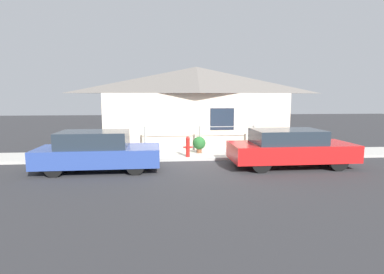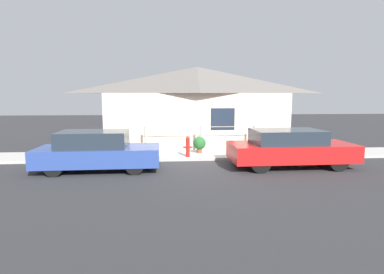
{
  "view_description": "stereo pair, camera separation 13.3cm",
  "coord_description": "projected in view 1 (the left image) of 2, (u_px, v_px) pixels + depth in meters",
  "views": [
    {
      "loc": [
        -1.52,
        -11.29,
        2.47
      ],
      "look_at": [
        -0.49,
        0.3,
        0.9
      ],
      "focal_mm": 28.0,
      "sensor_mm": 36.0,
      "label": 1
    },
    {
      "loc": [
        -1.38,
        -11.3,
        2.47
      ],
      "look_at": [
        -0.49,
        0.3,
        0.9
      ],
      "focal_mm": 28.0,
      "sensor_mm": 36.0,
      "label": 2
    }
  ],
  "objects": [
    {
      "name": "sidewalk",
      "position": [
        202.0,
        155.0,
        12.5
      ],
      "size": [
        24.0,
        1.82,
        0.11
      ],
      "color": "#B2AFA8",
      "rests_on": "ground_plane"
    },
    {
      "name": "fire_hydrant",
      "position": [
        188.0,
        146.0,
        11.77
      ],
      "size": [
        0.37,
        0.16,
        0.81
      ],
      "color": "red",
      "rests_on": "sidewalk"
    },
    {
      "name": "potted_plant_near_hydrant",
      "position": [
        199.0,
        143.0,
        12.62
      ],
      "size": [
        0.54,
        0.54,
        0.69
      ],
      "color": "brown",
      "rests_on": "sidewalk"
    },
    {
      "name": "car_right",
      "position": [
        290.0,
        148.0,
        10.59
      ],
      "size": [
        4.32,
        1.81,
        1.33
      ],
      "rotation": [
        0.0,
        0.0,
        0.01
      ],
      "color": "red",
      "rests_on": "ground_plane"
    },
    {
      "name": "car_left",
      "position": [
        98.0,
        151.0,
        10.0
      ],
      "size": [
        4.05,
        1.71,
        1.33
      ],
      "rotation": [
        0.0,
        0.0,
        0.02
      ],
      "color": "#2D4793",
      "rests_on": "ground_plane"
    },
    {
      "name": "house",
      "position": [
        197.0,
        84.0,
        14.44
      ],
      "size": [
        9.06,
        2.23,
        3.91
      ],
      "color": "beige",
      "rests_on": "ground_plane"
    },
    {
      "name": "ground_plane",
      "position": [
        205.0,
        161.0,
        11.61
      ],
      "size": [
        60.0,
        60.0,
        0.0
      ],
      "primitive_type": "plane",
      "color": "#2D2D30"
    },
    {
      "name": "fence",
      "position": [
        200.0,
        137.0,
        13.16
      ],
      "size": [
        4.9,
        0.1,
        1.09
      ],
      "color": "#999993",
      "rests_on": "sidewalk"
    },
    {
      "name": "potted_plant_by_fence",
      "position": [
        120.0,
        147.0,
        12.28
      ],
      "size": [
        0.43,
        0.43,
        0.57
      ],
      "color": "brown",
      "rests_on": "sidewalk"
    }
  ]
}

